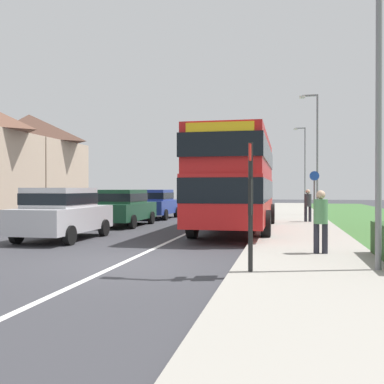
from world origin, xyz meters
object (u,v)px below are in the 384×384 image
(bus_stop_sign, at_px, (251,198))
(street_lamp_near, at_px, (373,52))
(parked_car_dark_green, at_px, (124,206))
(cycle_route_sign, at_px, (314,195))
(street_lamp_mid, at_px, (316,147))
(parked_car_silver, at_px, (62,211))
(pedestrian_walking_away, at_px, (308,204))
(pedestrian_at_stop, at_px, (321,219))
(parked_car_blue, at_px, (156,203))
(street_lamp_far, at_px, (304,161))
(double_decker_bus, at_px, (237,178))

(bus_stop_sign, relative_size, street_lamp_near, 0.34)
(parked_car_dark_green, xyz_separation_m, cycle_route_sign, (8.53, 2.20, 0.52))
(cycle_route_sign, xyz_separation_m, street_lamp_mid, (0.49, 6.70, 2.84))
(parked_car_silver, xyz_separation_m, pedestrian_walking_away, (8.33, 8.40, 0.03))
(parked_car_dark_green, relative_size, pedestrian_at_stop, 2.59)
(parked_car_dark_green, distance_m, street_lamp_near, 13.70)
(cycle_route_sign, height_order, street_lamp_mid, street_lamp_mid)
(parked_car_silver, bearing_deg, bus_stop_sign, -36.93)
(parked_car_blue, height_order, cycle_route_sign, cycle_route_sign)
(cycle_route_sign, bearing_deg, street_lamp_far, 88.82)
(street_lamp_mid, bearing_deg, street_lamp_near, -90.43)
(parked_car_blue, relative_size, pedestrian_at_stop, 2.42)
(parked_car_silver, height_order, street_lamp_near, street_lamp_near)
(parked_car_silver, height_order, pedestrian_walking_away, parked_car_silver)
(cycle_route_sign, relative_size, street_lamp_far, 0.33)
(pedestrian_at_stop, relative_size, street_lamp_far, 0.22)
(pedestrian_walking_away, bearing_deg, pedestrian_at_stop, -91.20)
(pedestrian_walking_away, bearing_deg, parked_car_silver, -134.76)
(parked_car_dark_green, distance_m, pedestrian_at_stop, 11.21)
(street_lamp_mid, bearing_deg, parked_car_blue, -156.66)
(double_decker_bus, bearing_deg, bus_stop_sign, -82.30)
(bus_stop_sign, relative_size, cycle_route_sign, 1.03)
(pedestrian_walking_away, xyz_separation_m, cycle_route_sign, (0.26, -0.64, 0.45))
(bus_stop_sign, distance_m, street_lamp_near, 3.75)
(parked_car_dark_green, distance_m, cycle_route_sign, 8.83)
(parked_car_blue, relative_size, street_lamp_near, 0.53)
(parked_car_silver, distance_m, street_lamp_far, 32.44)
(parked_car_silver, xyz_separation_m, street_lamp_far, (9.07, 30.96, 3.43))
(parked_car_dark_green, relative_size, street_lamp_mid, 0.58)
(parked_car_dark_green, relative_size, cycle_route_sign, 1.72)
(parked_car_silver, distance_m, bus_stop_sign, 8.28)
(parked_car_dark_green, height_order, bus_stop_sign, bus_stop_sign)
(pedestrian_at_stop, height_order, street_lamp_far, street_lamp_far)
(pedestrian_walking_away, relative_size, street_lamp_mid, 0.22)
(parked_car_dark_green, height_order, street_lamp_mid, street_lamp_mid)
(double_decker_bus, height_order, cycle_route_sign, double_decker_bus)
(double_decker_bus, bearing_deg, street_lamp_near, -66.78)
(parked_car_blue, bearing_deg, pedestrian_walking_away, -14.73)
(pedestrian_walking_away, distance_m, bus_stop_sign, 13.49)
(pedestrian_walking_away, distance_m, cycle_route_sign, 0.83)
(parked_car_dark_green, xyz_separation_m, street_lamp_near, (8.88, -9.83, 3.48))
(parked_car_blue, xyz_separation_m, street_lamp_near, (8.86, -14.85, 3.48))
(parked_car_silver, relative_size, parked_car_dark_green, 0.97)
(bus_stop_sign, height_order, street_lamp_mid, street_lamp_mid)
(double_decker_bus, relative_size, street_lamp_near, 1.27)
(pedestrian_at_stop, distance_m, street_lamp_mid, 17.06)
(parked_car_silver, relative_size, street_lamp_near, 0.55)
(double_decker_bus, relative_size, bus_stop_sign, 3.73)
(parked_car_blue, height_order, pedestrian_at_stop, pedestrian_at_stop)
(pedestrian_walking_away, distance_m, street_lamp_mid, 6.93)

